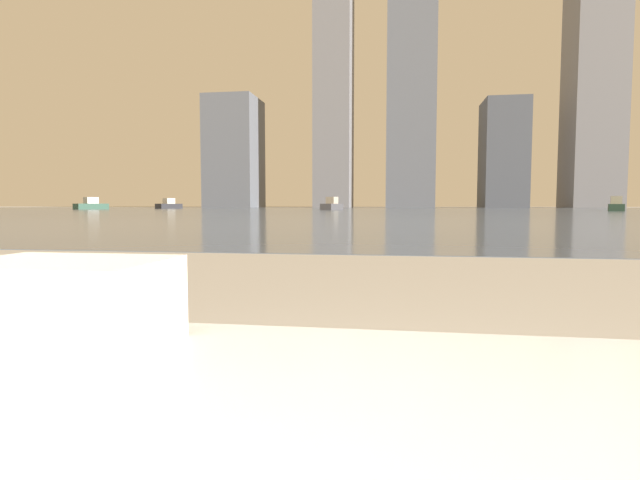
{
  "coord_description": "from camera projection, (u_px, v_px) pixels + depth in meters",
  "views": [
    {
      "loc": [
        0.37,
        0.27,
        0.69
      ],
      "look_at": [
        0.07,
        2.25,
        0.55
      ],
      "focal_mm": 28.0,
      "sensor_mm": 36.0,
      "label": 1
    }
  ],
  "objects": [
    {
      "name": "towel_stack",
      "position": [
        65.0,
        305.0,
        0.66
      ],
      "size": [
        0.26,
        0.19,
        0.12
      ],
      "color": "silver",
      "rests_on": "bathtub"
    },
    {
      "name": "harbor_water",
      "position": [
        394.0,
        210.0,
        60.96
      ],
      "size": [
        180.0,
        110.0,
        0.01
      ],
      "color": "slate",
      "rests_on": "ground_plane"
    },
    {
      "name": "harbor_boat_0",
      "position": [
        616.0,
        206.0,
        52.89
      ],
      "size": [
        2.77,
        4.41,
        1.56
      ],
      "color": "#335647",
      "rests_on": "harbor_water"
    },
    {
      "name": "harbor_boat_2",
      "position": [
        169.0,
        205.0,
        84.03
      ],
      "size": [
        3.24,
        4.85,
        1.72
      ],
      "color": "#2D2D33",
      "rests_on": "harbor_water"
    },
    {
      "name": "harbor_boat_3",
      "position": [
        91.0,
        205.0,
        71.91
      ],
      "size": [
        3.53,
        4.82,
        1.73
      ],
      "color": "#335647",
      "rests_on": "harbor_water"
    },
    {
      "name": "harbor_boat_4",
      "position": [
        332.0,
        205.0,
        64.8
      ],
      "size": [
        2.58,
        4.69,
        1.67
      ],
      "color": "#4C4C51",
      "rests_on": "harbor_water"
    },
    {
      "name": "skyline_tower_0",
      "position": [
        234.0,
        153.0,
        121.16
      ],
      "size": [
        11.76,
        13.68,
        26.29
      ],
      "color": "slate",
      "rests_on": "ground_plane"
    },
    {
      "name": "skyline_tower_1",
      "position": [
        334.0,
        72.0,
        116.13
      ],
      "size": [
        8.33,
        11.82,
        63.08
      ],
      "color": "slate",
      "rests_on": "ground_plane"
    },
    {
      "name": "skyline_tower_2",
      "position": [
        412.0,
        64.0,
        113.34
      ],
      "size": [
        11.04,
        6.3,
        65.14
      ],
      "color": "slate",
      "rests_on": "ground_plane"
    },
    {
      "name": "skyline_tower_3",
      "position": [
        503.0,
        154.0,
        111.69
      ],
      "size": [
        9.21,
        11.63,
        23.83
      ],
      "color": "#4C515B",
      "rests_on": "ground_plane"
    },
    {
      "name": "skyline_tower_4",
      "position": [
        594.0,
        80.0,
        107.76
      ],
      "size": [
        10.39,
        11.56,
        55.11
      ],
      "color": "slate",
      "rests_on": "ground_plane"
    }
  ]
}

